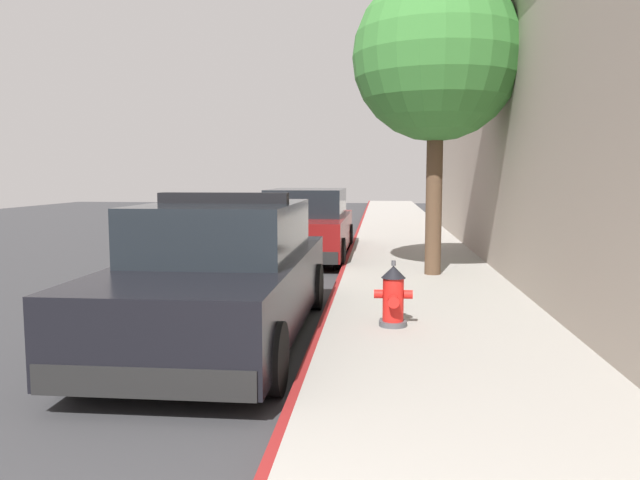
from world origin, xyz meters
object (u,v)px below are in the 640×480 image
at_px(fire_hydrant, 393,296).
at_px(street_tree, 437,58).
at_px(police_cruiser, 223,275).
at_px(parked_car_silver_ahead, 307,225).

height_order(fire_hydrant, street_tree, street_tree).
height_order(police_cruiser, parked_car_silver_ahead, police_cruiser).
height_order(police_cruiser, fire_hydrant, police_cruiser).
bearing_deg(fire_hydrant, parked_car_silver_ahead, 104.79).
bearing_deg(police_cruiser, street_tree, 55.74).
relative_size(police_cruiser, parked_car_silver_ahead, 1.00).
bearing_deg(police_cruiser, parked_car_silver_ahead, 88.98).
bearing_deg(parked_car_silver_ahead, police_cruiser, -91.02).
distance_m(parked_car_silver_ahead, fire_hydrant, 7.09).
xyz_separation_m(parked_car_silver_ahead, street_tree, (2.58, -3.06, 3.11)).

